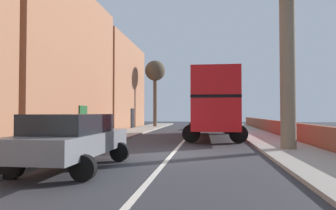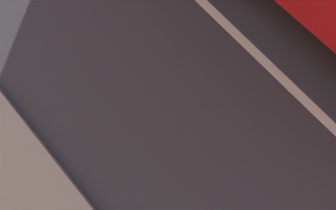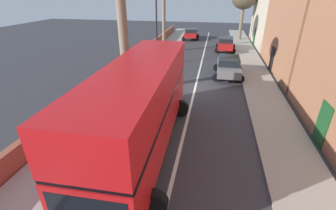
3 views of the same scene
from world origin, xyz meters
name	(u,v)px [view 1 (image 1 of 3)]	position (x,y,z in m)	size (l,w,h in m)	color
ground_plane	(172,154)	(0.00, 0.00, 0.00)	(84.00, 84.00, 0.00)	#333338
road_centre_line	(172,154)	(0.00, 0.00, 0.00)	(0.16, 54.00, 0.01)	silver
sidewalk_left	(57,151)	(-4.90, 0.00, 0.06)	(2.60, 60.00, 0.12)	#9E998E
sidewalk_right	(302,155)	(4.90, 0.00, 0.06)	(2.60, 60.00, 0.12)	#9E998E
double_decker_bus	(212,102)	(1.70, 8.06, 2.35)	(3.70, 10.15, 4.06)	red
parked_car_grey_left_2	(73,138)	(-2.50, -3.40, 0.92)	(2.54, 4.60, 1.61)	slate
parked_car_black_right_5	(219,120)	(2.50, 18.53, 0.90)	(2.48, 4.55, 1.55)	black
street_tree_left_2	(155,73)	(-4.52, 20.53, 6.14)	(2.28, 2.28, 7.44)	brown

